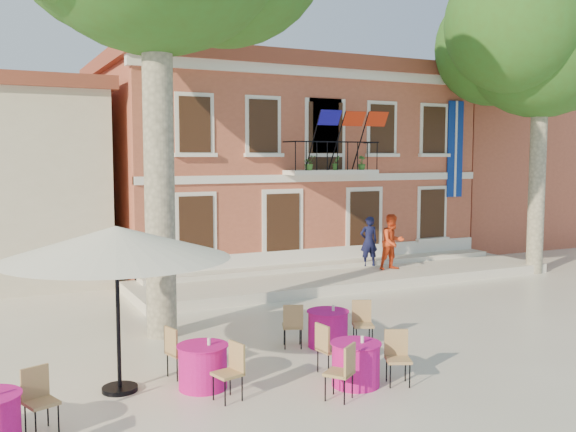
# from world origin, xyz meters

# --- Properties ---
(ground) EXTENTS (90.00, 90.00, 0.00)m
(ground) POSITION_xyz_m (0.00, 0.00, 0.00)
(ground) COLOR beige
(ground) RESTS_ON ground
(main_building) EXTENTS (13.50, 9.59, 7.50)m
(main_building) POSITION_xyz_m (2.00, 9.99, 3.78)
(main_building) COLOR #B35A40
(main_building) RESTS_ON ground
(neighbor_east) EXTENTS (9.40, 9.40, 6.40)m
(neighbor_east) POSITION_xyz_m (14.00, 11.00, 3.22)
(neighbor_east) COLOR #B35A40
(neighbor_east) RESTS_ON ground
(terrace) EXTENTS (14.00, 3.40, 0.30)m
(terrace) POSITION_xyz_m (2.00, 4.40, 0.15)
(terrace) COLOR silver
(terrace) RESTS_ON ground
(plane_tree_east) EXTENTS (5.53, 5.53, 10.86)m
(plane_tree_east) POSITION_xyz_m (8.60, 2.89, 8.04)
(plane_tree_east) COLOR #A59E84
(plane_tree_east) RESTS_ON ground
(patio_umbrella) EXTENTS (3.84, 3.84, 2.86)m
(patio_umbrella) POSITION_xyz_m (-6.65, -2.23, 2.57)
(patio_umbrella) COLOR black
(patio_umbrella) RESTS_ON ground
(pedestrian_navy) EXTENTS (0.69, 0.53, 1.70)m
(pedestrian_navy) POSITION_xyz_m (3.24, 5.12, 1.15)
(pedestrian_navy) COLOR #101336
(pedestrian_navy) RESTS_ON terrace
(pedestrian_orange) EXTENTS (0.92, 0.73, 1.84)m
(pedestrian_orange) POSITION_xyz_m (3.54, 4.17, 1.22)
(pedestrian_orange) COLOR red
(pedestrian_orange) RESTS_ON terrace
(cafe_table_0) EXTENTS (0.90, 1.96, 0.95)m
(cafe_table_0) POSITION_xyz_m (-5.32, -2.73, 0.42)
(cafe_table_0) COLOR #C61286
(cafe_table_0) RESTS_ON ground
(cafe_table_1) EXTENTS (1.86, 1.71, 0.95)m
(cafe_table_1) POSITION_xyz_m (-2.86, -3.78, 0.43)
(cafe_table_1) COLOR #C61286
(cafe_table_1) RESTS_ON ground
(cafe_table_3) EXTENTS (1.93, 1.13, 0.95)m
(cafe_table_3) POSITION_xyz_m (-2.14, -1.53, 0.42)
(cafe_table_3) COLOR #C61286
(cafe_table_3) RESTS_ON ground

